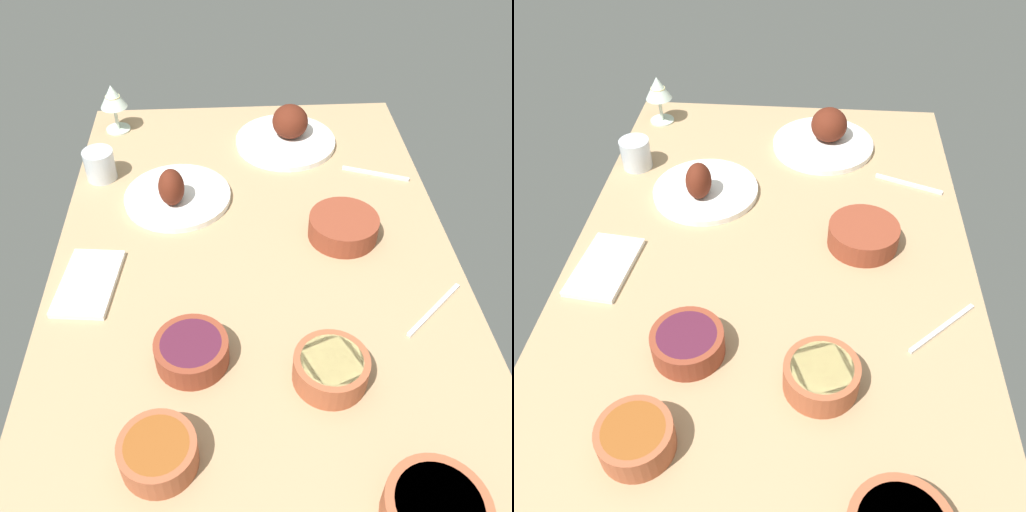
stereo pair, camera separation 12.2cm
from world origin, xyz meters
The scene contains 13 objects.
dining_table centered at (0.00, 0.00, 2.00)cm, with size 140.00×90.00×4.00cm, color tan.
plate_far_side centered at (-23.15, -18.51, 6.28)cm, with size 26.43×26.43×10.30cm.
plate_center_main centered at (-48.89, 11.72, 7.01)cm, with size 28.04×28.04×10.47cm.
bowl_cream centered at (-7.75, 20.54, 6.94)cm, with size 15.97×15.97×5.40cm.
bowl_onions centered at (25.54, -13.32, 6.92)cm, with size 13.75×13.75×5.35cm.
bowl_soup centered at (45.29, -18.08, 7.13)cm, with size 12.64×12.64×5.76cm.
bowl_sauce centered at (56.76, 23.00, 7.06)cm, with size 15.62×15.62×5.63cm.
bowl_pasta centered at (31.04, 11.56, 7.14)cm, with size 13.63×13.63×5.78cm.
wine_glass centered at (-58.48, -37.14, 13.93)cm, with size 7.60×7.60×14.00cm.
water_tumbler centered at (-34.51, -38.45, 7.97)cm, with size 7.85×7.85×7.95cm, color silver.
folded_napkin centered at (4.72, -35.83, 4.60)cm, with size 19.38×11.39×1.20cm, color white.
fork_loose centered at (-31.49, 33.43, 4.40)cm, with size 17.64×0.90×0.80cm, color silver.
spoon_loose centered at (16.14, 35.25, 4.40)cm, with size 18.66×0.90×0.80cm, color silver.
Camera 1 is at (88.74, -5.15, 90.22)cm, focal length 39.28 mm.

